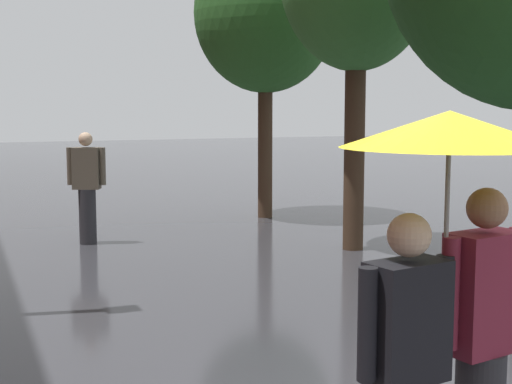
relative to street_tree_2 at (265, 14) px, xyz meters
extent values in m
cylinder|color=#473323|center=(-0.02, -3.33, -2.29)|extent=(0.30, 0.30, 2.95)
cylinder|color=#473323|center=(0.00, 0.00, -2.41)|extent=(0.27, 0.27, 2.70)
ellipsoid|color=#2D6628|center=(0.00, 0.00, 0.02)|extent=(2.63, 2.63, 2.91)
cube|color=black|center=(-3.41, -9.68, -2.68)|extent=(0.43, 0.29, 0.59)
sphere|color=beige|center=(-3.41, -9.68, -2.26)|extent=(0.21, 0.21, 0.21)
cylinder|color=black|center=(-3.65, -9.73, -2.65)|extent=(0.09, 0.09, 0.53)
cylinder|color=black|center=(-3.16, -9.64, -2.65)|extent=(0.09, 0.09, 0.53)
cube|color=maroon|center=(-2.88, -9.59, -2.61)|extent=(0.43, 0.29, 0.63)
sphere|color=#9E7051|center=(-2.88, -9.59, -2.17)|extent=(0.21, 0.21, 0.21)
cylinder|color=maroon|center=(-3.12, -9.63, -2.58)|extent=(0.09, 0.09, 0.57)
cylinder|color=#9E9EA3|center=(-3.14, -9.62, -2.40)|extent=(0.02, 0.02, 1.13)
cone|color=yellow|center=(-3.14, -9.62, -1.76)|extent=(1.07, 1.07, 0.18)
cylinder|color=#2D2D33|center=(-3.55, -1.41, -3.34)|extent=(0.26, 0.26, 0.84)
cube|color=#665B4C|center=(-3.55, -1.41, -2.60)|extent=(0.45, 0.36, 0.63)
sphere|color=beige|center=(-3.55, -1.41, -2.16)|extent=(0.21, 0.21, 0.21)
cylinder|color=#665B4C|center=(-3.32, -1.51, -2.57)|extent=(0.09, 0.09, 0.57)
cylinder|color=#665B4C|center=(-3.78, -1.31, -2.57)|extent=(0.09, 0.09, 0.57)
camera|label=1|loc=(-5.36, -12.51, -1.65)|focal=50.96mm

